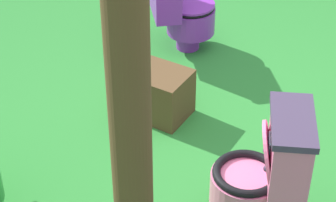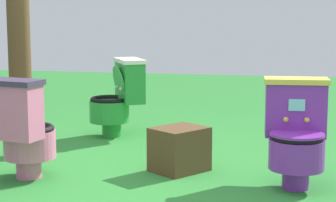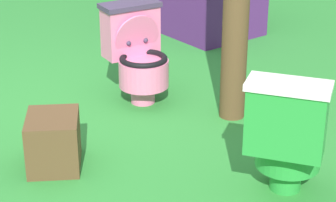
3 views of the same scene
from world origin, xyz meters
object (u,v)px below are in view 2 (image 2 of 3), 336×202
toilet_green (119,97)px  toilet_pink (21,128)px  toilet_purple (296,132)px  lemon_bucket (12,118)px  small_crate (179,149)px  wooden_post (19,46)px

toilet_green → toilet_pink: size_ratio=1.00×
toilet_purple → lemon_bucket: (1.46, 2.76, -0.25)m
toilet_purple → toilet_pink: (-0.25, 1.88, 0.00)m
toilet_green → lemon_bucket: size_ratio=2.63×
toilet_green → small_crate: toilet_green is taller
toilet_purple → wooden_post: wooden_post is taller
toilet_pink → small_crate: 1.15m
toilet_purple → wooden_post: 2.29m
toilet_pink → toilet_green: bearing=92.6°
wooden_post → lemon_bucket: size_ratio=6.47×
toilet_purple → wooden_post: (0.44, 2.18, 0.52)m
wooden_post → small_crate: 1.54m
toilet_purple → small_crate: size_ratio=1.94×
toilet_green → toilet_pink: (-1.60, 0.25, 0.00)m
toilet_purple → small_crate: (0.22, 0.84, -0.21)m
toilet_purple → toilet_pink: size_ratio=1.00×
toilet_green → wooden_post: 1.20m
toilet_pink → small_crate: toilet_pink is taller
small_crate → toilet_purple: bearing=-104.4°
wooden_post → lemon_bucket: wooden_post is taller
wooden_post → small_crate: wooden_post is taller
toilet_purple → toilet_pink: 1.89m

